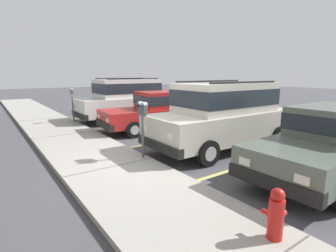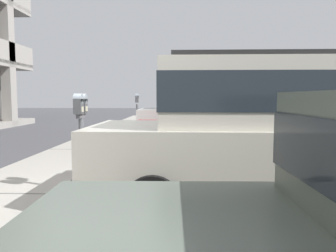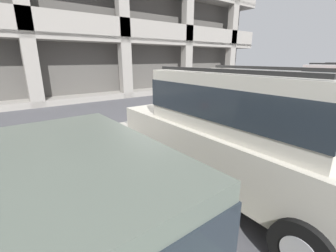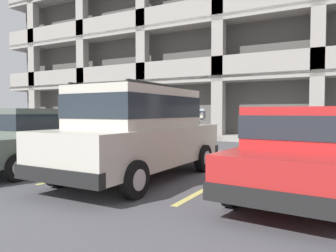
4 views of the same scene
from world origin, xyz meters
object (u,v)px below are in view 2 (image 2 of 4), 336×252
object	(u,v)px
silver_suv	(268,129)
blue_coupe	(213,110)
parking_meter_near	(81,119)
parking_meter_far	(137,109)
dark_hatchback	(226,126)

from	to	relation	value
silver_suv	blue_coupe	world-z (taller)	same
silver_suv	parking_meter_near	xyz separation A→B (m)	(0.30, 2.63, 0.10)
blue_coupe	parking_meter_far	size ratio (longest dim) A/B	3.19
dark_hatchback	parking_meter_near	xyz separation A→B (m)	(-3.11, 2.56, 0.37)
blue_coupe	parking_meter_near	world-z (taller)	blue_coupe
blue_coupe	parking_meter_near	xyz separation A→B (m)	(-5.89, 2.52, 0.10)
dark_hatchback	blue_coupe	distance (m)	2.80
blue_coupe	parking_meter_near	size ratio (longest dim) A/B	3.32
parking_meter_far	parking_meter_near	bearing A→B (deg)	179.79
dark_hatchback	parking_meter_near	distance (m)	4.04
silver_suv	parking_meter_near	distance (m)	2.65
dark_hatchback	parking_meter_near	bearing A→B (deg)	145.54
silver_suv	parking_meter_near	bearing A→B (deg)	84.09
silver_suv	parking_meter_far	bearing A→B (deg)	22.37
parking_meter_near	parking_meter_far	xyz separation A→B (m)	(6.21, -0.02, -0.09)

